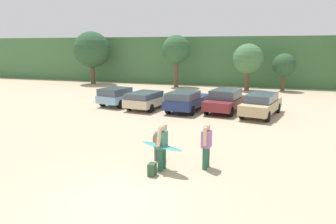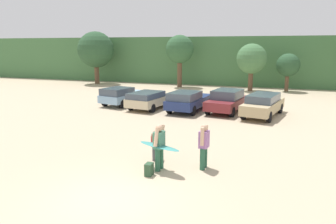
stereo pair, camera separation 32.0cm
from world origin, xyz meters
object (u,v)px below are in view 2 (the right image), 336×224
object	(u,v)px
parked_car_sky_blue	(123,95)
parked_car_maroon	(227,100)
parked_car_navy	(188,100)
backpack_dropped	(149,169)
parked_car_champagne	(150,99)
surfboard_teal	(159,146)
person_adult	(159,144)
parked_car_tan	(263,104)
person_child	(155,144)
person_companion	(204,144)

from	to	relation	value
parked_car_sky_blue	parked_car_maroon	bearing A→B (deg)	-78.47
parked_car_navy	backpack_dropped	distance (m)	11.62
parked_car_sky_blue	backpack_dropped	distance (m)	14.10
parked_car_maroon	parked_car_sky_blue	bearing A→B (deg)	98.83
parked_car_champagne	surfboard_teal	size ratio (longest dim) A/B	2.49
parked_car_sky_blue	backpack_dropped	xyz separation A→B (m)	(7.10, -12.18, -0.53)
parked_car_champagne	person_adult	size ratio (longest dim) A/B	2.74
parked_car_tan	backpack_dropped	world-z (taller)	parked_car_tan
surfboard_teal	parked_car_navy	bearing A→B (deg)	-58.89
person_child	parked_car_sky_blue	bearing A→B (deg)	-52.89
parked_car_navy	surfboard_teal	world-z (taller)	parked_car_navy
parked_car_champagne	parked_car_maroon	size ratio (longest dim) A/B	1.05
parked_car_navy	parked_car_tan	size ratio (longest dim) A/B	0.98
parked_car_sky_blue	backpack_dropped	size ratio (longest dim) A/B	10.08
person_companion	parked_car_maroon	bearing A→B (deg)	-81.44
parked_car_champagne	parked_car_maroon	xyz separation A→B (m)	(5.54, 0.46, 0.11)
person_adult	backpack_dropped	xyz separation A→B (m)	(-0.16, -0.63, -0.75)
parked_car_navy	surfboard_teal	bearing A→B (deg)	-163.93
parked_car_navy	person_child	world-z (taller)	parked_car_navy
backpack_dropped	parked_car_sky_blue	bearing A→B (deg)	120.25
parked_car_sky_blue	person_adult	world-z (taller)	person_adult
person_companion	surfboard_teal	world-z (taller)	person_companion
person_companion	surfboard_teal	distance (m)	1.67
parked_car_maroon	person_child	size ratio (longest dim) A/B	3.72
parked_car_champagne	person_child	bearing A→B (deg)	-148.83
backpack_dropped	parked_car_tan	bearing A→B (deg)	73.46
person_child	parked_car_tan	bearing A→B (deg)	-106.05
parked_car_maroon	backpack_dropped	bearing A→B (deg)	-174.76
parked_car_sky_blue	parked_car_champagne	size ratio (longest dim) A/B	0.96
person_adult	person_companion	bearing A→B (deg)	-152.16
parked_car_sky_blue	parked_car_maroon	xyz separation A→B (m)	(8.07, -0.14, 0.07)
parked_car_champagne	backpack_dropped	size ratio (longest dim) A/B	10.56
parked_car_champagne	backpack_dropped	world-z (taller)	parked_car_champagne
surfboard_teal	backpack_dropped	xyz separation A→B (m)	(-0.17, -0.57, -0.70)
backpack_dropped	surfboard_teal	bearing A→B (deg)	73.37
parked_car_sky_blue	parked_car_maroon	distance (m)	8.07
parked_car_tan	person_child	bearing A→B (deg)	171.47
parked_car_tan	person_companion	size ratio (longest dim) A/B	2.91
person_companion	backpack_dropped	xyz separation A→B (m)	(-1.69, -1.28, -0.74)
parked_car_navy	person_child	bearing A→B (deg)	-166.00
parked_car_tan	surfboard_teal	distance (m)	11.34
parked_car_maroon	surfboard_teal	bearing A→B (deg)	-174.14
parked_car_navy	person_companion	size ratio (longest dim) A/B	2.87
parked_car_maroon	backpack_dropped	world-z (taller)	parked_car_maroon
parked_car_navy	parked_car_sky_blue	bearing A→B (deg)	89.29
person_companion	backpack_dropped	bearing A→B (deg)	41.98
parked_car_tan	backpack_dropped	size ratio (longest dim) A/B	11.11
parked_car_champagne	person_companion	distance (m)	12.05
parked_car_maroon	backpack_dropped	xyz separation A→B (m)	(-0.97, -12.03, -0.59)
person_child	surfboard_teal	size ratio (longest dim) A/B	0.64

